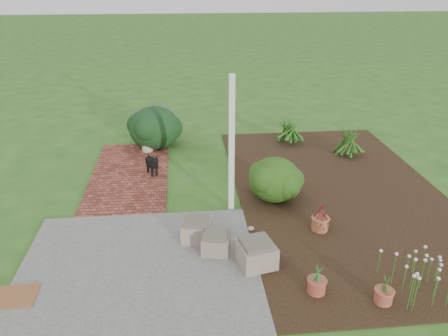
{
  "coord_description": "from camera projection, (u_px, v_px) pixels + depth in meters",
  "views": [
    {
      "loc": [
        -0.51,
        -6.87,
        4.03
      ],
      "look_at": [
        0.2,
        0.4,
        0.7
      ],
      "focal_mm": 35.0,
      "sensor_mm": 36.0,
      "label": 1
    }
  ],
  "objects": [
    {
      "name": "stone_trough_mid",
      "position": [
        216.0,
        243.0,
        6.73
      ],
      "size": [
        0.49,
        0.49,
        0.28
      ],
      "primitive_type": "cube",
      "rotation": [
        0.0,
        0.0,
        -0.18
      ],
      "color": "#736A58",
      "rests_on": "concrete_patio"
    },
    {
      "name": "brick_path",
      "position": [
        130.0,
        174.0,
        9.36
      ],
      "size": [
        1.6,
        3.5,
        0.04
      ],
      "primitive_type": "cube",
      "color": "maroon",
      "rests_on": "ground"
    },
    {
      "name": "garden_bed",
      "position": [
        339.0,
        193.0,
        8.6
      ],
      "size": [
        4.0,
        7.0,
        0.03
      ],
      "primitive_type": "cube",
      "color": "black",
      "rests_on": "ground"
    },
    {
      "name": "concrete_patio",
      "position": [
        138.0,
        277.0,
        6.23
      ],
      "size": [
        3.5,
        3.5,
        0.04
      ],
      "primitive_type": "cube",
      "color": "#5C5C5A",
      "rests_on": "ground"
    },
    {
      "name": "terracotta_pot_small_right",
      "position": [
        317.0,
        286.0,
        5.89
      ],
      "size": [
        0.26,
        0.26,
        0.21
      ],
      "primitive_type": "cylinder",
      "rotation": [
        0.0,
        0.0,
        -0.08
      ],
      "color": "#A74738",
      "rests_on": "garden_bed"
    },
    {
      "name": "agapanthus_clump_front",
      "position": [
        290.0,
        127.0,
        10.85
      ],
      "size": [
        1.07,
        1.07,
        0.84
      ],
      "primitive_type": null,
      "rotation": [
        0.0,
        0.0,
        0.14
      ],
      "color": "#123F10",
      "rests_on": "garden_bed"
    },
    {
      "name": "coir_doormat",
      "position": [
        9.0,
        297.0,
        5.82
      ],
      "size": [
        0.74,
        0.49,
        0.02
      ],
      "primitive_type": "cube",
      "rotation": [
        0.0,
        0.0,
        0.03
      ],
      "color": "brown",
      "rests_on": "concrete_patio"
    },
    {
      "name": "black_dog",
      "position": [
        152.0,
        163.0,
        9.21
      ],
      "size": [
        0.3,
        0.49,
        0.45
      ],
      "rotation": [
        0.0,
        0.0,
        0.42
      ],
      "color": "black",
      "rests_on": "brick_path"
    },
    {
      "name": "pink_flower_patch",
      "position": [
        418.0,
        273.0,
        5.86
      ],
      "size": [
        0.98,
        0.98,
        0.56
      ],
      "primitive_type": null,
      "rotation": [
        0.0,
        0.0,
        -0.12
      ],
      "color": "#113D0F",
      "rests_on": "garden_bed"
    },
    {
      "name": "cream_ceramic_urn",
      "position": [
        147.0,
        144.0,
        10.47
      ],
      "size": [
        0.36,
        0.36,
        0.36
      ],
      "primitive_type": "cylinder",
      "rotation": [
        0.0,
        0.0,
        0.41
      ],
      "color": "#BFB09D",
      "rests_on": "brick_path"
    },
    {
      "name": "ground",
      "position": [
        215.0,
        212.0,
        7.94
      ],
      "size": [
        80.0,
        80.0,
        0.0
      ],
      "primitive_type": "plane",
      "color": "#285C1D",
      "rests_on": "ground"
    },
    {
      "name": "stone_trough_far",
      "position": [
        197.0,
        230.0,
        7.03
      ],
      "size": [
        0.53,
        0.53,
        0.31
      ],
      "primitive_type": "cube",
      "rotation": [
        0.0,
        0.0,
        -0.15
      ],
      "color": "gray",
      "rests_on": "concrete_patio"
    },
    {
      "name": "terracotta_pot_small_left",
      "position": [
        384.0,
        296.0,
        5.72
      ],
      "size": [
        0.3,
        0.3,
        0.19
      ],
      "primitive_type": "cylinder",
      "rotation": [
        0.0,
        0.0,
        -0.33
      ],
      "color": "#AA5039",
      "rests_on": "garden_bed"
    },
    {
      "name": "evergreen_shrub",
      "position": [
        275.0,
        178.0,
        8.2
      ],
      "size": [
        1.05,
        1.05,
        0.84
      ],
      "primitive_type": "ellipsoid",
      "rotation": [
        0.0,
        0.0,
        0.07
      ],
      "color": "#0D3609",
      "rests_on": "garden_bed"
    },
    {
      "name": "terracotta_pot_bronze",
      "position": [
        320.0,
        224.0,
        7.32
      ],
      "size": [
        0.31,
        0.31,
        0.23
      ],
      "primitive_type": "cylinder",
      "rotation": [
        0.0,
        0.0,
        0.11
      ],
      "color": "#AD613A",
      "rests_on": "garden_bed"
    },
    {
      "name": "veranda_post",
      "position": [
        231.0,
        146.0,
        7.53
      ],
      "size": [
        0.1,
        0.1,
        2.5
      ],
      "primitive_type": "cube",
      "color": "white",
      "rests_on": "ground"
    },
    {
      "name": "agapanthus_clump_back",
      "position": [
        349.0,
        137.0,
        10.13
      ],
      "size": [
        1.2,
        1.2,
        0.89
      ],
      "primitive_type": null,
      "rotation": [
        0.0,
        0.0,
        -0.25
      ],
      "color": "#123912",
      "rests_on": "garden_bed"
    },
    {
      "name": "purple_flowering_bush",
      "position": [
        154.0,
        127.0,
        10.66
      ],
      "size": [
        1.59,
        1.59,
        1.05
      ],
      "primitive_type": "ellipsoid",
      "rotation": [
        0.0,
        0.0,
        0.35
      ],
      "color": "black",
      "rests_on": "ground"
    },
    {
      "name": "stone_trough_near",
      "position": [
        256.0,
        254.0,
        6.42
      ],
      "size": [
        0.61,
        0.61,
        0.34
      ],
      "primitive_type": "cube",
      "rotation": [
        0.0,
        0.0,
        0.23
      ],
      "color": "#736659",
      "rests_on": "concrete_patio"
    }
  ]
}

